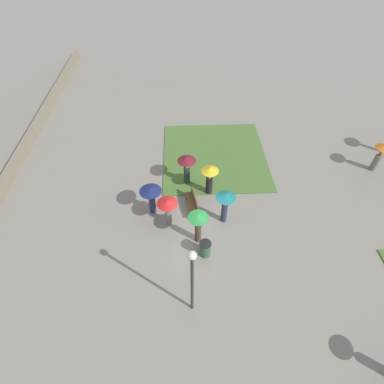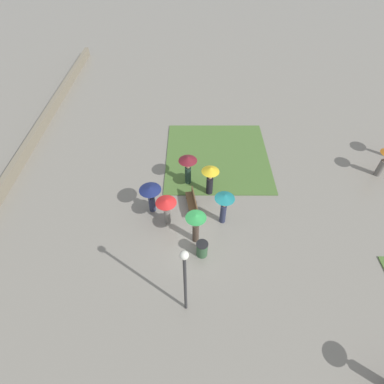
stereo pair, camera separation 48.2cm
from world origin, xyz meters
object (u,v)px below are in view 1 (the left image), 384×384
Objects in this scene: crowd_person_green at (198,223)px; crowd_person_maroon at (187,165)px; crowd_person_navy at (151,195)px; crowd_person_teal at (225,201)px; crowd_person_yellow at (210,176)px; lone_walker_near_lawn at (381,153)px; lamp_post at (192,276)px; crowd_person_red at (168,207)px; trash_bin at (205,249)px; park_bench at (193,203)px.

crowd_person_maroon is at bearing 1.77° from crowd_person_green.
crowd_person_navy is at bearing 45.50° from crowd_person_green.
crowd_person_yellow is (-2.06, -0.61, -0.17)m from crowd_person_teal.
crowd_person_yellow is 1.00× the size of lone_walker_near_lawn.
lamp_post is at bearing 115.07° from crowd_person_maroon.
crowd_person_red is at bearing 161.11° from crowd_person_teal.
trash_bin is 0.42× the size of crowd_person_teal.
trash_bin is 12.34m from lone_walker_near_lawn.
park_bench is 2.10× the size of trash_bin.
crowd_person_teal reaches higher than park_bench.
crowd_person_yellow is at bearing 136.23° from crowd_person_navy.
crowd_person_teal is (0.88, 1.57, 1.03)m from park_bench.
park_bench is 2.27m from crowd_person_maroon.
crowd_person_yellow is at bearing -94.61° from lone_walker_near_lawn.
crowd_person_green is at bearing 132.96° from crowd_person_red.
crowd_person_teal is at bearing -53.95° from crowd_person_green.
trash_bin is 2.77m from crowd_person_red.
crowd_person_red is (0.06, -2.89, -0.25)m from crowd_person_teal.
trash_bin is 0.43× the size of crowd_person_maroon.
crowd_person_red is (2.97, -1.05, -0.19)m from crowd_person_maroon.
crowd_person_red is 13.21m from lone_walker_near_lawn.
crowd_person_teal is 1.19× the size of crowd_person_red.
crowd_person_maroon is at bearing 179.90° from lamp_post.
crowd_person_navy reaches higher than crowd_person_red.
crowd_person_green is at bearing -160.48° from trash_bin.
lamp_post is 4.94m from crowd_person_red.
crowd_person_maroon is 2.86m from crowd_person_navy.
park_bench is at bearing 122.68° from crowd_person_maroon.
crowd_person_teal is (-1.20, 1.42, 0.12)m from crowd_person_green.
crowd_person_maroon reaches higher than crowd_person_navy.
trash_bin is 0.44× the size of lone_walker_near_lawn.
park_bench is at bearing -171.30° from trash_bin.
crowd_person_maroon is 3.16m from crowd_person_red.
crowd_person_maroon reaches higher than trash_bin.
lamp_post is 2.13× the size of crowd_person_maroon.
crowd_person_yellow is (-1.18, 0.96, 0.86)m from park_bench.
lone_walker_near_lawn is at bearing 126.15° from crowd_person_navy.
crowd_person_teal reaches higher than crowd_person_navy.
park_bench is 0.43× the size of lamp_post.
crowd_person_teal reaches higher than crowd_person_maroon.
crowd_person_teal is at bearing 147.45° from crowd_person_maroon.
park_bench is 11.73m from lone_walker_near_lawn.
crowd_person_navy reaches higher than trash_bin.
crowd_person_red is (0.94, -1.32, 0.78)m from park_bench.
lone_walker_near_lawn is at bearing 104.97° from crowd_person_yellow.
crowd_person_yellow reaches higher than crowd_person_navy.
lamp_post is at bearing -12.24° from park_bench.
trash_bin is 2.56m from crowd_person_teal.
park_bench is 0.92× the size of crowd_person_green.
lamp_post is 5.95m from crowd_person_navy.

